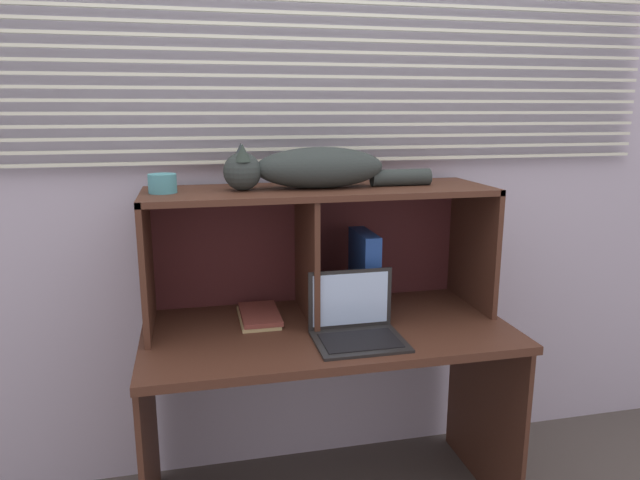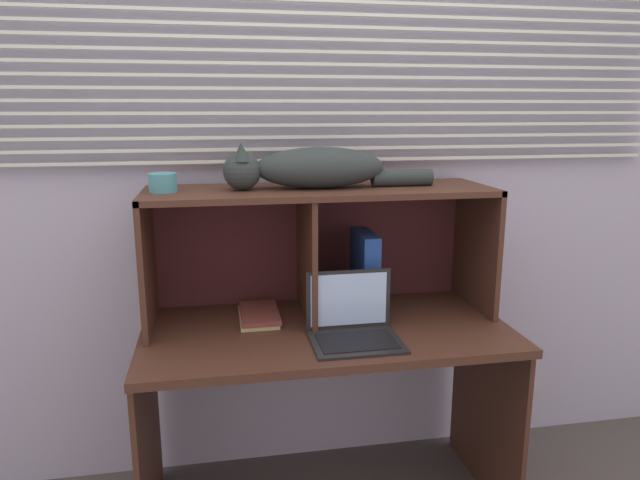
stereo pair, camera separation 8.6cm
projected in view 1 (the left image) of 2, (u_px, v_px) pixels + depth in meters
The scene contains 8 objects.
back_panel_with_blinds at pixel (306, 171), 2.33m from camera, with size 4.40×0.08×2.50m.
desk at pixel (328, 365), 2.13m from camera, with size 1.32×0.67×0.73m.
hutch_shelf_unit at pixel (316, 227), 2.17m from camera, with size 1.27×0.40×0.49m.
cat at pixel (310, 168), 2.08m from camera, with size 0.77×0.18×0.16m.
laptop at pixel (356, 326), 1.98m from camera, with size 0.30×0.24×0.22m.
binder_upright at pixel (364, 272), 2.22m from camera, with size 0.06×0.23×0.32m, color #1F4394.
book_stack at pixel (259, 316), 2.16m from camera, with size 0.15×0.25×0.03m.
small_basket at pixel (162, 183), 1.98m from camera, with size 0.10×0.10×0.07m, color teal.
Camera 1 is at (-0.46, -1.74, 1.51)m, focal length 32.42 mm.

